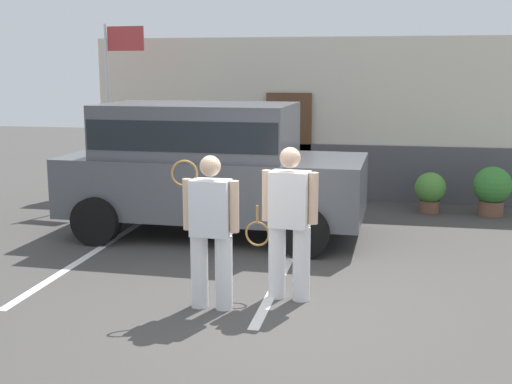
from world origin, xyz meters
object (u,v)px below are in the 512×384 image
at_px(parked_suv, 207,162).
at_px(potted_plant_by_porch, 430,190).
at_px(tennis_player_woman, 289,222).
at_px(potted_plant_secondary, 492,189).
at_px(tennis_player_man, 211,229).
at_px(flag_pole, 116,81).

height_order(parked_suv, potted_plant_by_porch, parked_suv).
xyz_separation_m(tennis_player_woman, potted_plant_secondary, (2.91, 4.96, -0.41)).
distance_m(parked_suv, potted_plant_by_porch, 4.28).
height_order(tennis_player_man, potted_plant_secondary, tennis_player_man).
relative_size(potted_plant_by_porch, flag_pole, 0.22).
bearing_deg(potted_plant_secondary, tennis_player_man, -124.35).
bearing_deg(tennis_player_man, potted_plant_by_porch, -113.13).
height_order(tennis_player_woman, flag_pole, flag_pole).
bearing_deg(potted_plant_by_porch, flag_pole, -178.81).
height_order(parked_suv, tennis_player_woman, parked_suv).
bearing_deg(potted_plant_secondary, potted_plant_by_porch, 177.90).
xyz_separation_m(tennis_player_woman, flag_pole, (-4.05, 4.87, 1.43)).
distance_m(parked_suv, flag_pole, 3.44).
bearing_deg(tennis_player_woman, potted_plant_secondary, -113.04).
xyz_separation_m(parked_suv, potted_plant_secondary, (4.58, 2.27, -0.66)).
height_order(tennis_player_woman, potted_plant_by_porch, tennis_player_woman).
xyz_separation_m(tennis_player_man, potted_plant_secondary, (3.70, 5.41, -0.40)).
relative_size(tennis_player_man, potted_plant_by_porch, 2.29).
relative_size(parked_suv, potted_plant_by_porch, 6.32).
height_order(parked_suv, tennis_player_man, parked_suv).
relative_size(parked_suv, tennis_player_man, 2.76).
bearing_deg(parked_suv, potted_plant_secondary, 27.81).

